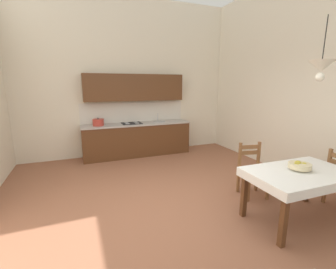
# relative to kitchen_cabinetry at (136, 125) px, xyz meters

# --- Properties ---
(ground_plane) EXTENTS (6.34, 7.19, 0.10)m
(ground_plane) POSITION_rel_kitchen_cabinetry_xyz_m (-0.11, -3.03, -0.91)
(ground_plane) COLOR #935B42
(wall_back) EXTENTS (6.34, 0.12, 4.17)m
(wall_back) POSITION_rel_kitchen_cabinetry_xyz_m (-0.11, 0.33, 1.23)
(wall_back) COLOR silver
(wall_back) RESTS_ON ground_plane
(wall_right) EXTENTS (0.12, 7.19, 4.17)m
(wall_right) POSITION_rel_kitchen_cabinetry_xyz_m (2.82, -3.03, 1.23)
(wall_right) COLOR silver
(wall_right) RESTS_ON ground_plane
(kitchen_cabinetry) EXTENTS (2.92, 0.63, 2.20)m
(kitchen_cabinetry) POSITION_rel_kitchen_cabinetry_xyz_m (0.00, 0.00, 0.00)
(kitchen_cabinetry) COLOR #56331C
(kitchen_cabinetry) RESTS_ON ground_plane
(dining_table) EXTENTS (1.48, 0.94, 0.75)m
(dining_table) POSITION_rel_kitchen_cabinetry_xyz_m (1.33, -4.00, -0.23)
(dining_table) COLOR #56331C
(dining_table) RESTS_ON ground_plane
(dining_chair_kitchen_side) EXTENTS (0.49, 0.49, 0.93)m
(dining_chair_kitchen_side) POSITION_rel_kitchen_cabinetry_xyz_m (1.29, -3.12, -0.41)
(dining_chair_kitchen_side) COLOR #D1BC89
(dining_chair_kitchen_side) RESTS_ON ground_plane
(fruit_bowl) EXTENTS (0.30, 0.30, 0.12)m
(fruit_bowl) POSITION_rel_kitchen_cabinetry_xyz_m (1.35, -3.96, -0.04)
(fruit_bowl) COLOR beige
(fruit_bowl) RESTS_ON dining_table
(pendant_lamp) EXTENTS (0.32, 0.32, 0.80)m
(pendant_lamp) POSITION_rel_kitchen_cabinetry_xyz_m (1.47, -3.99, 1.30)
(pendant_lamp) COLOR black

